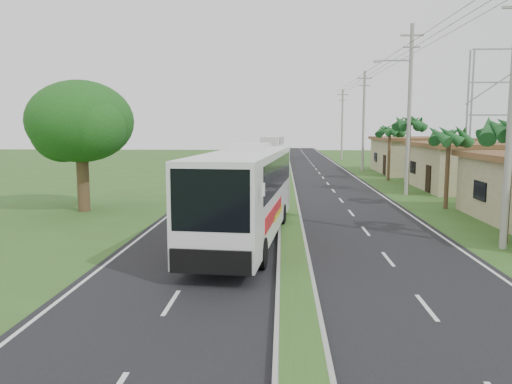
{
  "coord_description": "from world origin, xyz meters",
  "views": [
    {
      "loc": [
        -0.43,
        -18.22,
        4.86
      ],
      "look_at": [
        -1.68,
        5.32,
        1.8
      ],
      "focal_mm": 35.0,
      "sensor_mm": 36.0,
      "label": 1
    }
  ],
  "objects": [
    {
      "name": "lane_edge_right",
      "position": [
        6.7,
        20.0,
        0.0
      ],
      "size": [
        0.12,
        160.0,
        0.01
      ],
      "primitive_type": "cube",
      "color": "silver",
      "rests_on": "ground"
    },
    {
      "name": "coach_bus_far",
      "position": [
        -1.91,
        59.59,
        1.97
      ],
      "size": [
        3.53,
        12.11,
        3.48
      ],
      "rotation": [
        0.0,
        0.0,
        -0.08
      ],
      "color": "white",
      "rests_on": "ground"
    },
    {
      "name": "palm_verge_b",
      "position": [
        9.4,
        12.0,
        4.36
      ],
      "size": [
        2.4,
        2.4,
        5.05
      ],
      "color": "#473321",
      "rests_on": "ground"
    },
    {
      "name": "utility_pole_b",
      "position": [
        8.47,
        18.0,
        6.26
      ],
      "size": [
        3.2,
        0.28,
        12.0
      ],
      "color": "gray",
      "rests_on": "ground"
    },
    {
      "name": "motorcyclist",
      "position": [
        -1.51,
        8.4,
        0.76
      ],
      "size": [
        1.89,
        0.8,
        2.16
      ],
      "rotation": [
        0.0,
        0.0,
        0.16
      ],
      "color": "black",
      "rests_on": "ground"
    },
    {
      "name": "shop_mid",
      "position": [
        14.0,
        22.0,
        1.86
      ],
      "size": [
        7.6,
        10.6,
        3.67
      ],
      "color": "#989067",
      "rests_on": "ground"
    },
    {
      "name": "coach_bus_main",
      "position": [
        -1.96,
        2.73,
        2.28
      ],
      "size": [
        3.86,
        13.04,
        4.15
      ],
      "rotation": [
        0.0,
        0.0,
        -0.09
      ],
      "color": "white",
      "rests_on": "ground"
    },
    {
      "name": "utility_pole_a",
      "position": [
        8.5,
        2.0,
        5.67
      ],
      "size": [
        1.6,
        0.28,
        11.0
      ],
      "color": "gray",
      "rests_on": "ground"
    },
    {
      "name": "utility_pole_c",
      "position": [
        8.5,
        38.0,
        5.67
      ],
      "size": [
        1.6,
        0.28,
        11.0
      ],
      "color": "gray",
      "rests_on": "ground"
    },
    {
      "name": "shade_tree",
      "position": [
        -12.11,
        10.02,
        5.03
      ],
      "size": [
        6.3,
        6.0,
        7.54
      ],
      "color": "#473321",
      "rests_on": "ground"
    },
    {
      "name": "lane_edge_left",
      "position": [
        -6.7,
        20.0,
        0.0
      ],
      "size": [
        0.12,
        160.0,
        0.01
      ],
      "primitive_type": "cube",
      "color": "silver",
      "rests_on": "ground"
    },
    {
      "name": "palm_verge_c",
      "position": [
        8.8,
        19.0,
        5.12
      ],
      "size": [
        2.4,
        2.4,
        5.85
      ],
      "color": "#473321",
      "rests_on": "ground"
    },
    {
      "name": "palm_verge_d",
      "position": [
        9.3,
        28.0,
        4.55
      ],
      "size": [
        2.4,
        2.4,
        5.25
      ],
      "color": "#473321",
      "rests_on": "ground"
    },
    {
      "name": "ground",
      "position": [
        0.0,
        0.0,
        0.0
      ],
      "size": [
        180.0,
        180.0,
        0.0
      ],
      "primitive_type": "plane",
      "color": "#37521E",
      "rests_on": "ground"
    },
    {
      "name": "shop_far",
      "position": [
        14.0,
        36.0,
        1.93
      ],
      "size": [
        8.6,
        11.6,
        3.82
      ],
      "color": "#989067",
      "rests_on": "ground"
    },
    {
      "name": "utility_pole_d",
      "position": [
        8.5,
        58.0,
        5.42
      ],
      "size": [
        1.6,
        0.28,
        10.5
      ],
      "color": "gray",
      "rests_on": "ground"
    },
    {
      "name": "road_asphalt",
      "position": [
        0.0,
        20.0,
        0.01
      ],
      "size": [
        14.0,
        160.0,
        0.02
      ],
      "primitive_type": "cube",
      "color": "black",
      "rests_on": "ground"
    },
    {
      "name": "palm_verge_a",
      "position": [
        9.0,
        3.0,
        4.74
      ],
      "size": [
        2.4,
        2.4,
        5.45
      ],
      "color": "#473321",
      "rests_on": "ground"
    },
    {
      "name": "median_strip",
      "position": [
        0.0,
        20.0,
        0.1
      ],
      "size": [
        1.2,
        160.0,
        0.18
      ],
      "color": "gray",
      "rests_on": "ground"
    }
  ]
}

